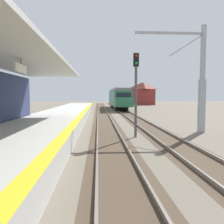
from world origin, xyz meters
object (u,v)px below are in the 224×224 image
at_px(approaching_train, 119,98).
at_px(distant_trackside_house, 143,93).
at_px(catenary_pylon_far_side, 198,81).
at_px(rail_signal_post, 136,86).

height_order(approaching_train, distant_trackside_house, distant_trackside_house).
xyz_separation_m(approaching_train, distant_trackside_house, (8.68, 19.18, 1.16)).
bearing_deg(approaching_train, catenary_pylon_far_side, -84.14).
bearing_deg(rail_signal_post, distant_trackside_house, 78.18).
bearing_deg(rail_signal_post, approaching_train, 86.76).
distance_m(catenary_pylon_far_side, distant_trackside_house, 48.42).
bearing_deg(catenary_pylon_far_side, rail_signal_post, -160.44).
relative_size(catenary_pylon_far_side, distant_trackside_house, 1.14).
distance_m(rail_signal_post, distant_trackside_house, 50.83).
distance_m(approaching_train, distant_trackside_house, 21.09).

